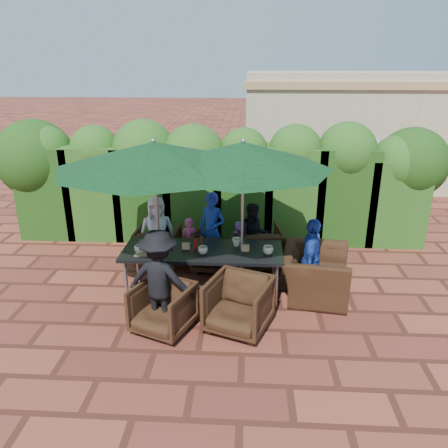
# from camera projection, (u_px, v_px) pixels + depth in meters

# --- Properties ---
(ground) EXTENTS (80.00, 80.00, 0.00)m
(ground) POSITION_uv_depth(u_px,v_px,m) (210.00, 289.00, 7.10)
(ground) COLOR brown
(ground) RESTS_ON ground
(dining_table) EXTENTS (2.46, 0.90, 0.75)m
(dining_table) POSITION_uv_depth(u_px,v_px,m) (203.00, 254.00, 6.75)
(dining_table) COLOR black
(dining_table) RESTS_ON ground
(umbrella_left) EXTENTS (2.90, 2.90, 2.46)m
(umbrella_left) POSITION_uv_depth(u_px,v_px,m) (154.00, 155.00, 6.25)
(umbrella_left) COLOR gray
(umbrella_left) RESTS_ON ground
(umbrella_right) EXTENTS (2.62, 2.62, 2.46)m
(umbrella_right) POSITION_uv_depth(u_px,v_px,m) (243.00, 156.00, 6.22)
(umbrella_right) COLOR gray
(umbrella_right) RESTS_ON ground
(chair_far_left) EXTENTS (0.77, 0.73, 0.77)m
(chair_far_left) POSITION_uv_depth(u_px,v_px,m) (158.00, 244.00, 7.86)
(chair_far_left) COLOR black
(chair_far_left) RESTS_ON ground
(chair_far_mid) EXTENTS (0.80, 0.75, 0.76)m
(chair_far_mid) POSITION_uv_depth(u_px,v_px,m) (215.00, 249.00, 7.69)
(chair_far_mid) COLOR black
(chair_far_mid) RESTS_ON ground
(chair_far_right) EXTENTS (0.88, 0.84, 0.80)m
(chair_far_right) POSITION_uv_depth(u_px,v_px,m) (259.00, 245.00, 7.76)
(chair_far_right) COLOR black
(chair_far_right) RESTS_ON ground
(chair_near_left) EXTENTS (0.93, 0.90, 0.75)m
(chair_near_left) POSITION_uv_depth(u_px,v_px,m) (163.00, 306.00, 5.90)
(chair_near_left) COLOR black
(chair_near_left) RESTS_ON ground
(chair_near_right) EXTENTS (1.01, 0.98, 0.82)m
(chair_near_right) POSITION_uv_depth(u_px,v_px,m) (239.00, 302.00, 5.92)
(chair_near_right) COLOR black
(chair_near_right) RESTS_ON ground
(chair_end_right) EXTENTS (0.91, 1.24, 1.00)m
(chair_end_right) POSITION_uv_depth(u_px,v_px,m) (315.00, 266.00, 6.76)
(chair_end_right) COLOR black
(chair_end_right) RESTS_ON ground
(adult_far_left) EXTENTS (0.72, 0.55, 1.29)m
(adult_far_left) POSITION_uv_depth(u_px,v_px,m) (157.00, 232.00, 7.72)
(adult_far_left) COLOR silver
(adult_far_left) RESTS_ON ground
(adult_far_mid) EXTENTS (0.61, 0.57, 1.37)m
(adult_far_mid) POSITION_uv_depth(u_px,v_px,m) (212.00, 230.00, 7.68)
(adult_far_mid) COLOR #1D3CA1
(adult_far_mid) RESTS_ON ground
(adult_far_right) EXTENTS (0.62, 0.44, 1.19)m
(adult_far_right) POSITION_uv_depth(u_px,v_px,m) (254.00, 236.00, 7.64)
(adult_far_right) COLOR black
(adult_far_right) RESTS_ON ground
(adult_near_left) EXTENTS (0.97, 0.57, 1.42)m
(adult_near_left) POSITION_uv_depth(u_px,v_px,m) (160.00, 279.00, 5.90)
(adult_near_left) COLOR black
(adult_near_left) RESTS_ON ground
(adult_end_right) EXTENTS (0.52, 0.82, 1.30)m
(adult_end_right) POSITION_uv_depth(u_px,v_px,m) (311.00, 260.00, 6.63)
(adult_end_right) COLOR #1D3CA1
(adult_end_right) RESTS_ON ground
(child_left) EXTENTS (0.35, 0.30, 0.89)m
(child_left) POSITION_uv_depth(u_px,v_px,m) (190.00, 242.00, 7.78)
(child_left) COLOR #DE4E82
(child_left) RESTS_ON ground
(child_right) EXTENTS (0.35, 0.31, 0.85)m
(child_right) POSITION_uv_depth(u_px,v_px,m) (239.00, 245.00, 7.72)
(child_right) COLOR purple
(child_right) RESTS_ON ground
(pedestrian_a) EXTENTS (1.81, 0.68, 1.93)m
(pedestrian_a) POSITION_uv_depth(u_px,v_px,m) (298.00, 172.00, 10.57)
(pedestrian_a) COLOR green
(pedestrian_a) RESTS_ON ground
(pedestrian_b) EXTENTS (0.98, 0.72, 1.84)m
(pedestrian_b) POSITION_uv_depth(u_px,v_px,m) (326.00, 172.00, 10.75)
(pedestrian_b) COLOR #DE4E82
(pedestrian_b) RESTS_ON ground
(pedestrian_c) EXTENTS (1.12, 1.21, 1.78)m
(pedestrian_c) POSITION_uv_depth(u_px,v_px,m) (368.00, 174.00, 10.73)
(pedestrian_c) COLOR #94969D
(pedestrian_c) RESTS_ON ground
(cup_a) EXTENTS (0.15, 0.15, 0.12)m
(cup_a) POSITION_uv_depth(u_px,v_px,m) (140.00, 249.00, 6.60)
(cup_a) COLOR beige
(cup_a) RESTS_ON dining_table
(cup_b) EXTENTS (0.13, 0.13, 0.12)m
(cup_b) POSITION_uv_depth(u_px,v_px,m) (166.00, 241.00, 6.88)
(cup_b) COLOR beige
(cup_b) RESTS_ON dining_table
(cup_c) EXTENTS (0.15, 0.15, 0.11)m
(cup_c) POSITION_uv_depth(u_px,v_px,m) (203.00, 250.00, 6.57)
(cup_c) COLOR beige
(cup_c) RESTS_ON dining_table
(cup_d) EXTENTS (0.14, 0.14, 0.13)m
(cup_d) POSITION_uv_depth(u_px,v_px,m) (236.00, 242.00, 6.85)
(cup_d) COLOR beige
(cup_d) RESTS_ON dining_table
(cup_e) EXTENTS (0.16, 0.16, 0.13)m
(cup_e) POSITION_uv_depth(u_px,v_px,m) (268.00, 250.00, 6.56)
(cup_e) COLOR beige
(cup_e) RESTS_ON dining_table
(ketchup_bottle) EXTENTS (0.04, 0.04, 0.17)m
(ketchup_bottle) POSITION_uv_depth(u_px,v_px,m) (195.00, 244.00, 6.73)
(ketchup_bottle) COLOR #B20C0A
(ketchup_bottle) RESTS_ON dining_table
(sauce_bottle) EXTENTS (0.04, 0.04, 0.17)m
(sauce_bottle) POSITION_uv_depth(u_px,v_px,m) (202.00, 242.00, 6.81)
(sauce_bottle) COLOR #4C230C
(sauce_bottle) RESTS_ON dining_table
(serving_tray) EXTENTS (0.35, 0.25, 0.02)m
(serving_tray) POSITION_uv_depth(u_px,v_px,m) (147.00, 253.00, 6.60)
(serving_tray) COLOR #9B784B
(serving_tray) RESTS_ON dining_table
(number_block_left) EXTENTS (0.12, 0.06, 0.10)m
(number_block_left) POSITION_uv_depth(u_px,v_px,m) (186.00, 246.00, 6.74)
(number_block_left) COLOR tan
(number_block_left) RESTS_ON dining_table
(number_block_right) EXTENTS (0.12, 0.06, 0.10)m
(number_block_right) POSITION_uv_depth(u_px,v_px,m) (245.00, 248.00, 6.67)
(number_block_right) COLOR tan
(number_block_right) RESTS_ON dining_table
(hedge_wall) EXTENTS (9.10, 1.60, 2.43)m
(hedge_wall) POSITION_uv_depth(u_px,v_px,m) (212.00, 174.00, 8.81)
(hedge_wall) COLOR #163A0F
(hedge_wall) RESTS_ON ground
(building) EXTENTS (6.20, 3.08, 3.20)m
(building) POSITION_uv_depth(u_px,v_px,m) (348.00, 129.00, 12.89)
(building) COLOR beige
(building) RESTS_ON ground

